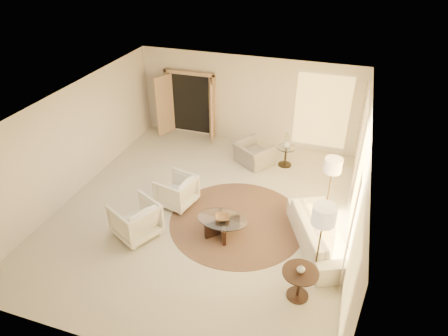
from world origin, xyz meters
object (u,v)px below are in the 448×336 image
(coffee_table, at_px, (222,224))
(accent_chair, at_px, (253,150))
(sofa, at_px, (321,234))
(armchair_right, at_px, (135,218))
(armchair_left, at_px, (176,189))
(side_vase, at_px, (287,144))
(end_vase, at_px, (301,269))
(end_table, at_px, (299,280))
(floor_lamp_near, at_px, (333,168))
(floor_lamp_far, at_px, (323,219))
(bowl, at_px, (222,217))
(side_table, at_px, (286,154))

(coffee_table, bearing_deg, accent_chair, 92.31)
(sofa, bearing_deg, armchair_right, 77.80)
(armchair_left, bearing_deg, side_vase, 153.03)
(armchair_right, relative_size, end_vase, 5.76)
(end_table, bearing_deg, floor_lamp_near, 84.72)
(coffee_table, xyz_separation_m, floor_lamp_far, (2.19, -0.75, 1.29))
(armchair_right, height_order, bowl, armchair_right)
(sofa, bearing_deg, floor_lamp_far, 155.12)
(armchair_left, height_order, side_table, armchair_left)
(armchair_left, bearing_deg, armchair_right, -3.62)
(sofa, bearing_deg, end_vase, 146.29)
(end_table, distance_m, bowl, 2.33)
(accent_chair, distance_m, side_table, 0.96)
(sofa, relative_size, side_vase, 10.21)
(floor_lamp_near, bearing_deg, end_table, -95.28)
(accent_chair, distance_m, bowl, 3.26)
(accent_chair, bearing_deg, armchair_right, 101.00)
(armchair_right, xyz_separation_m, end_table, (3.81, -0.65, -0.02))
(floor_lamp_far, xyz_separation_m, end_vase, (-0.24, -0.53, -0.83))
(armchair_right, bearing_deg, armchair_left, -169.10)
(armchair_left, height_order, end_table, armchair_left)
(armchair_left, distance_m, side_vase, 3.57)
(end_table, bearing_deg, bowl, 146.78)
(coffee_table, xyz_separation_m, floor_lamp_near, (2.19, 1.34, 1.14))
(armchair_left, relative_size, accent_chair, 0.85)
(floor_lamp_far, bearing_deg, floor_lamp_near, 90.00)
(floor_lamp_far, bearing_deg, sofa, 90.00)
(armchair_right, height_order, coffee_table, armchair_right)
(armchair_right, distance_m, side_vase, 4.90)
(armchair_left, distance_m, armchair_right, 1.42)
(side_table, bearing_deg, armchair_left, -129.56)
(coffee_table, distance_m, floor_lamp_far, 2.65)
(armchair_right, xyz_separation_m, side_vase, (2.66, 4.10, 0.24))
(coffee_table, height_order, end_table, end_table)
(armchair_right, relative_size, end_table, 1.37)
(accent_chair, relative_size, end_table, 1.50)
(accent_chair, xyz_separation_m, side_vase, (0.93, 0.21, 0.26))
(side_vase, bearing_deg, side_table, 0.00)
(side_table, xyz_separation_m, side_vase, (0.00, 0.00, 0.35))
(armchair_right, relative_size, side_table, 1.56)
(accent_chair, xyz_separation_m, end_table, (2.08, -4.54, -0.00))
(coffee_table, bearing_deg, sofa, 7.28)
(accent_chair, bearing_deg, end_table, 149.60)
(accent_chair, height_order, side_vase, accent_chair)
(sofa, distance_m, floor_lamp_near, 1.51)
(armchair_left, distance_m, floor_lamp_near, 3.83)
(sofa, distance_m, bowl, 2.21)
(end_table, xyz_separation_m, floor_lamp_near, (0.24, 2.62, 0.97))
(accent_chair, bearing_deg, floor_lamp_near, 175.42)
(bowl, relative_size, end_vase, 2.03)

